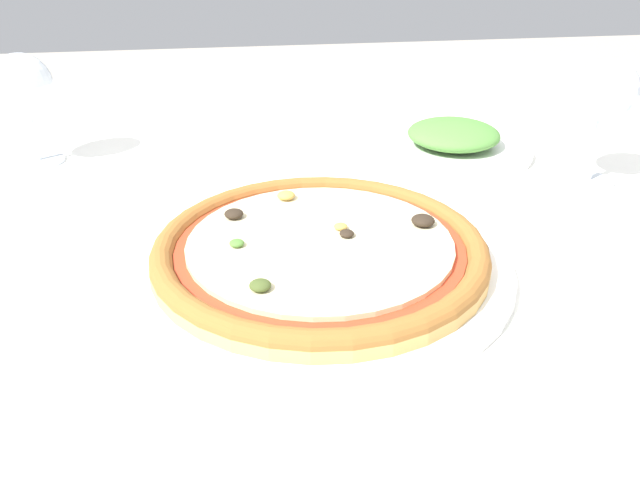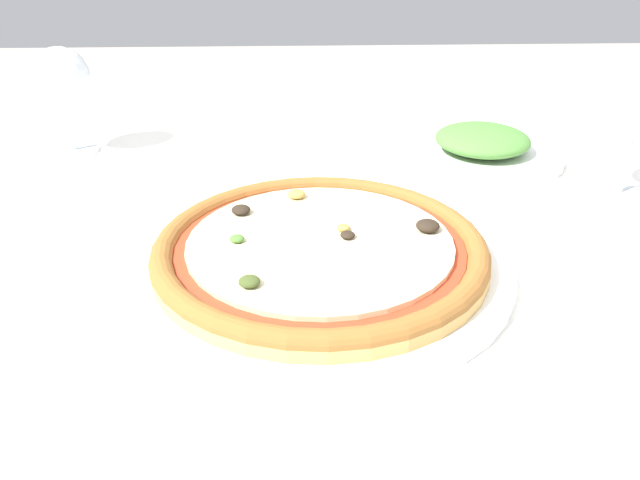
% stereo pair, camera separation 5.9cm
% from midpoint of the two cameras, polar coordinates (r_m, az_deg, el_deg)
% --- Properties ---
extents(dining_table, '(1.35, 0.96, 0.74)m').
position_cam_midpoint_polar(dining_table, '(0.70, 7.09, -6.46)').
color(dining_table, '#997047').
rests_on(dining_table, ground_plane).
extents(pizza_plate, '(0.36, 0.36, 0.04)m').
position_cam_midpoint_polar(pizza_plate, '(0.59, -2.83, -1.20)').
color(pizza_plate, white).
rests_on(pizza_plate, dining_table).
extents(wine_glass_far_left, '(0.08, 0.08, 0.15)m').
position_cam_midpoint_polar(wine_glass_far_left, '(0.92, -27.25, 12.32)').
color(wine_glass_far_left, silver).
rests_on(wine_glass_far_left, dining_table).
extents(wine_glass_far_right, '(0.07, 0.07, 0.15)m').
position_cam_midpoint_polar(wine_glass_far_right, '(0.82, 22.81, 12.11)').
color(wine_glass_far_right, silver).
rests_on(wine_glass_far_right, dining_table).
extents(side_plate, '(0.22, 0.22, 0.04)m').
position_cam_midpoint_polar(side_plate, '(0.90, 10.23, 8.86)').
color(side_plate, white).
rests_on(side_plate, dining_table).
extents(napkin_folded, '(0.15, 0.11, 0.01)m').
position_cam_midpoint_polar(napkin_folded, '(0.66, 25.00, -1.80)').
color(napkin_folded, silver).
rests_on(napkin_folded, dining_table).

